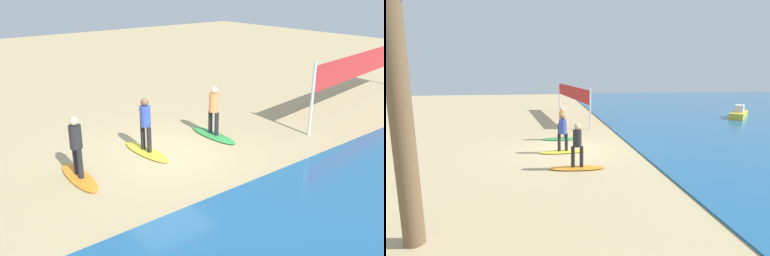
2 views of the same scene
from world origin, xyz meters
The scene contains 8 objects.
ground_plane centered at (0.00, 0.00, 0.00)m, with size 60.00×60.00×0.00m, color tan.
surfboard_green centered at (-2.14, -0.17, 0.04)m, with size 2.10×0.56×0.09m, color green.
surfer_green centered at (-2.14, -0.17, 1.04)m, with size 0.32×0.46×1.64m.
surfboard_yellow centered at (0.39, -0.35, 0.04)m, with size 2.10×0.56×0.09m, color yellow.
surfer_yellow centered at (0.39, -0.35, 1.04)m, with size 0.32×0.46×1.64m.
surfboard_orange centered at (2.71, 0.00, 0.04)m, with size 2.10×0.56×0.09m, color orange.
surfer_orange centered at (2.71, 0.00, 1.04)m, with size 0.32×0.46×1.64m.
volleyball_net centered at (-9.22, 1.12, 1.79)m, with size 9.01×1.34×2.50m.
Camera 1 is at (6.62, 9.70, 4.99)m, focal length 39.33 mm.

